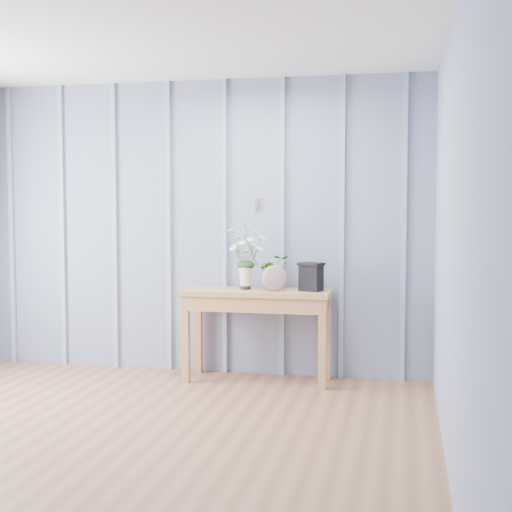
% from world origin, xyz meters
% --- Properties ---
extents(ground, '(4.50, 4.50, 0.00)m').
position_xyz_m(ground, '(0.00, 0.00, 0.00)').
color(ground, brown).
rests_on(ground, ground).
extents(room_shell, '(4.00, 4.50, 2.50)m').
position_xyz_m(room_shell, '(0.00, 0.92, 1.99)').
color(room_shell, gray).
rests_on(room_shell, ground).
extents(sideboard, '(1.20, 0.45, 0.75)m').
position_xyz_m(sideboard, '(0.59, 1.99, 0.64)').
color(sideboard, '#A87945').
rests_on(sideboard, ground).
extents(daisy_vase, '(0.37, 0.28, 0.52)m').
position_xyz_m(daisy_vase, '(0.49, 2.01, 1.08)').
color(daisy_vase, black).
rests_on(daisy_vase, sideboard).
extents(spider_plant, '(0.33, 0.31, 0.28)m').
position_xyz_m(spider_plant, '(0.70, 2.10, 0.89)').
color(spider_plant, '#1B3A1A').
rests_on(spider_plant, sideboard).
extents(felt_disc_vessel, '(0.21, 0.16, 0.21)m').
position_xyz_m(felt_disc_vessel, '(0.74, 1.92, 0.86)').
color(felt_disc_vessel, '#874A6A').
rests_on(felt_disc_vessel, sideboard).
extents(carved_box, '(0.23, 0.20, 0.23)m').
position_xyz_m(carved_box, '(1.03, 2.01, 0.87)').
color(carved_box, black).
rests_on(carved_box, sideboard).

